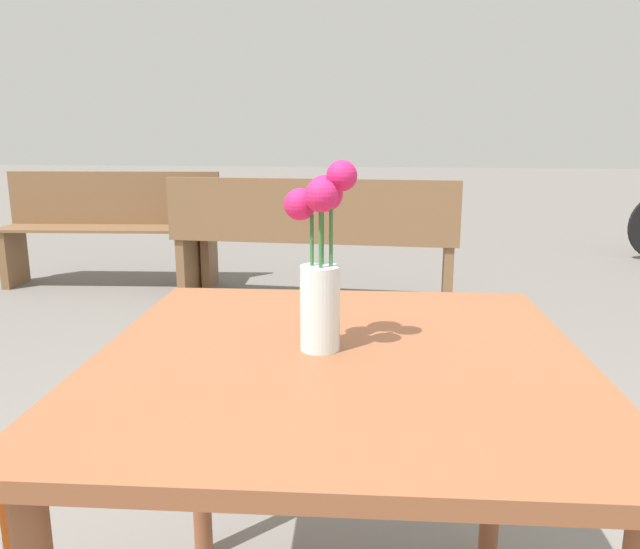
{
  "coord_description": "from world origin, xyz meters",
  "views": [
    {
      "loc": [
        0.09,
        -1.08,
        1.14
      ],
      "look_at": [
        -0.04,
        0.01,
        0.89
      ],
      "focal_mm": 35.0,
      "sensor_mm": 36.0,
      "label": 1
    }
  ],
  "objects_px": {
    "bench_middle": "(112,224)",
    "flower_vase": "(321,266)",
    "bench_near": "(312,235)",
    "table_front": "(339,403)"
  },
  "relations": [
    {
      "from": "bench_middle",
      "to": "table_front",
      "type": "bearing_deg",
      "value": -59.08
    },
    {
      "from": "table_front",
      "to": "bench_near",
      "type": "relative_size",
      "value": 0.5
    },
    {
      "from": "table_front",
      "to": "bench_middle",
      "type": "height_order",
      "value": "bench_middle"
    },
    {
      "from": "bench_middle",
      "to": "flower_vase",
      "type": "bearing_deg",
      "value": -59.42
    },
    {
      "from": "flower_vase",
      "to": "bench_near",
      "type": "bearing_deg",
      "value": 97.88
    },
    {
      "from": "table_front",
      "to": "bench_middle",
      "type": "distance_m",
      "value": 3.94
    },
    {
      "from": "table_front",
      "to": "flower_vase",
      "type": "distance_m",
      "value": 0.26
    },
    {
      "from": "bench_near",
      "to": "bench_middle",
      "type": "relative_size",
      "value": 1.18
    },
    {
      "from": "table_front",
      "to": "flower_vase",
      "type": "xyz_separation_m",
      "value": [
        -0.04,
        0.02,
        0.26
      ]
    },
    {
      "from": "bench_near",
      "to": "flower_vase",
      "type": "bearing_deg",
      "value": -82.12
    }
  ]
}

